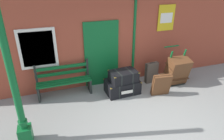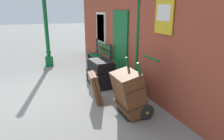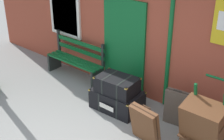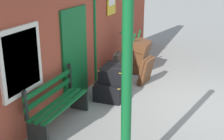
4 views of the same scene
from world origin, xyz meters
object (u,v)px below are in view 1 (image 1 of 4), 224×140
(platform_bench, at_px, (64,81))
(suitcase_umber, at_px, (161,85))
(suitcase_charcoal, at_px, (151,72))
(large_brown_trunk, at_px, (177,71))
(steamer_trunk_base, at_px, (122,86))
(porters_trolley, at_px, (173,74))
(lamp_post, at_px, (17,98))
(steamer_trunk_middle, at_px, (123,76))

(platform_bench, height_order, suitcase_umber, platform_bench)
(suitcase_charcoal, height_order, suitcase_umber, suitcase_charcoal)
(large_brown_trunk, relative_size, suitcase_charcoal, 1.30)
(platform_bench, xyz_separation_m, steamer_trunk_base, (1.69, -0.48, -0.23))
(large_brown_trunk, height_order, suitcase_umber, large_brown_trunk)
(porters_trolley, bearing_deg, steamer_trunk_base, -176.15)
(platform_bench, bearing_deg, large_brown_trunk, -8.37)
(porters_trolley, bearing_deg, large_brown_trunk, -90.00)
(platform_bench, relative_size, steamer_trunk_base, 1.55)
(lamp_post, distance_m, suitcase_charcoal, 4.31)
(steamer_trunk_middle, distance_m, large_brown_trunk, 1.89)
(platform_bench, relative_size, large_brown_trunk, 1.67)
(steamer_trunk_middle, distance_m, porters_trolley, 1.92)
(steamer_trunk_middle, relative_size, suitcase_charcoal, 1.15)
(steamer_trunk_base, distance_m, suitcase_umber, 1.18)
(porters_trolley, xyz_separation_m, large_brown_trunk, (0.00, -0.18, 0.21))
(steamer_trunk_middle, height_order, suitcase_umber, steamer_trunk_middle)
(porters_trolley, height_order, suitcase_charcoal, porters_trolley)
(steamer_trunk_middle, distance_m, suitcase_umber, 1.16)
(steamer_trunk_base, height_order, steamer_trunk_middle, steamer_trunk_middle)
(large_brown_trunk, bearing_deg, porters_trolley, 90.00)
(platform_bench, distance_m, porters_trolley, 3.62)
(steamer_trunk_middle, bearing_deg, porters_trolley, 4.68)
(lamp_post, height_order, platform_bench, lamp_post)
(suitcase_charcoal, bearing_deg, platform_bench, 177.06)
(steamer_trunk_base, height_order, porters_trolley, porters_trolley)
(steamer_trunk_middle, height_order, suitcase_charcoal, steamer_trunk_middle)
(steamer_trunk_base, relative_size, steamer_trunk_middle, 1.22)
(platform_bench, distance_m, steamer_trunk_base, 1.78)
(suitcase_charcoal, bearing_deg, porters_trolley, -15.76)
(suitcase_charcoal, bearing_deg, steamer_trunk_base, -164.24)
(lamp_post, xyz_separation_m, suitcase_umber, (3.79, 0.74, -0.80))
(lamp_post, relative_size, suitcase_umber, 4.17)
(porters_trolley, height_order, suitcase_umber, porters_trolley)
(platform_bench, relative_size, suitcase_umber, 2.21)
(porters_trolley, bearing_deg, steamer_trunk_middle, -175.32)
(steamer_trunk_base, bearing_deg, steamer_trunk_middle, -54.20)
(lamp_post, distance_m, platform_bench, 2.15)
(suitcase_umber, bearing_deg, suitcase_charcoal, 81.20)
(steamer_trunk_base, relative_size, suitcase_umber, 1.43)
(large_brown_trunk, distance_m, suitcase_umber, 0.98)
(lamp_post, distance_m, large_brown_trunk, 4.85)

